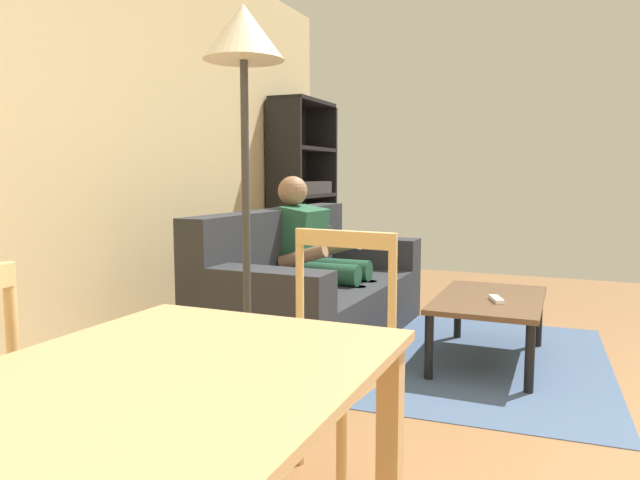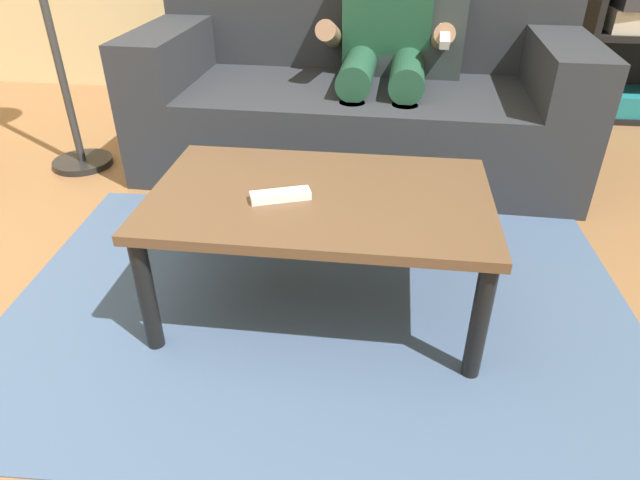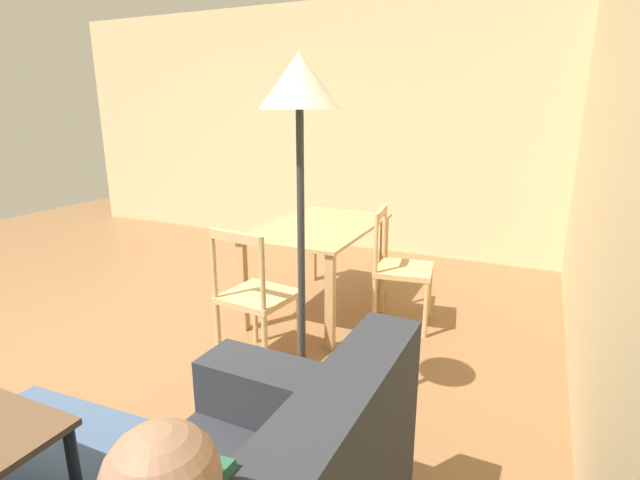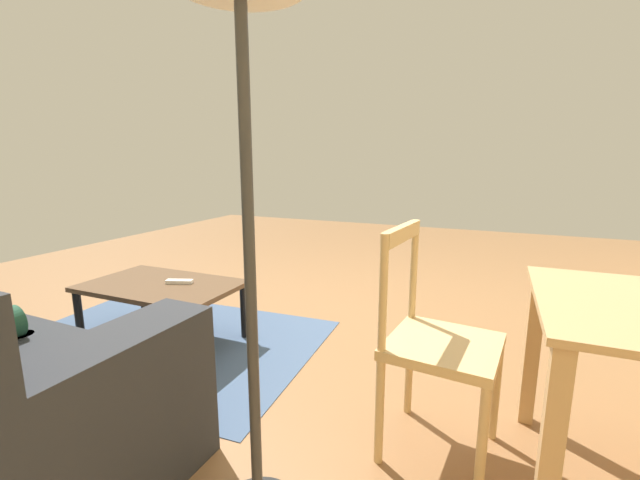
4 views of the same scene
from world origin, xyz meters
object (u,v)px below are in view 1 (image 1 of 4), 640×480
(person_lounging, at_px, (317,255))
(tv_remote, at_px, (496,299))
(dining_table, at_px, (121,449))
(bookshelf, at_px, (302,210))
(floor_lamp, at_px, (244,72))
(coffee_table, at_px, (489,305))
(dining_chair_facing_couch, at_px, (323,368))
(couch, at_px, (311,293))

(person_lounging, height_order, tv_remote, person_lounging)
(person_lounging, distance_m, dining_table, 3.03)
(bookshelf, distance_m, floor_lamp, 3.29)
(dining_table, bearing_deg, floor_lamp, 21.49)
(person_lounging, xyz_separation_m, dining_table, (-2.91, -0.85, 0.04))
(dining_table, bearing_deg, person_lounging, 16.28)
(coffee_table, xyz_separation_m, bookshelf, (1.70, 2.04, 0.43))
(person_lounging, bearing_deg, coffee_table, -96.92)
(coffee_table, bearing_deg, dining_chair_facing_couch, 169.04)
(couch, distance_m, dining_chair_facing_couch, 2.01)
(dining_chair_facing_couch, bearing_deg, coffee_table, -10.96)
(bookshelf, relative_size, dining_table, 1.42)
(tv_remote, height_order, dining_chair_facing_couch, dining_chair_facing_couch)
(couch, distance_m, dining_table, 2.94)
(dining_chair_facing_couch, bearing_deg, dining_table, 179.81)
(dining_table, bearing_deg, dining_chair_facing_couch, -0.19)
(person_lounging, xyz_separation_m, tv_remote, (-0.25, -1.25, -0.16))
(couch, xyz_separation_m, dining_table, (-2.80, -0.85, 0.29))
(tv_remote, distance_m, floor_lamp, 1.94)
(person_lounging, xyz_separation_m, bookshelf, (1.56, 0.84, 0.21))
(dining_table, bearing_deg, couch, 16.87)
(person_lounging, relative_size, dining_table, 0.86)
(couch, relative_size, dining_table, 1.53)
(bookshelf, height_order, floor_lamp, floor_lamp)
(dining_chair_facing_couch, bearing_deg, floor_lamp, 50.12)
(tv_remote, distance_m, dining_chair_facing_couch, 1.72)
(tv_remote, xyz_separation_m, floor_lamp, (-1.19, 0.98, 1.17))
(coffee_table, xyz_separation_m, floor_lamp, (-1.30, 0.93, 1.24))
(tv_remote, height_order, floor_lamp, floor_lamp)
(coffee_table, height_order, tv_remote, tv_remote)
(person_lounging, relative_size, bookshelf, 0.61)
(coffee_table, bearing_deg, dining_table, 172.82)
(couch, distance_m, floor_lamp, 1.86)
(dining_table, relative_size, floor_lamp, 0.70)
(dining_table, xyz_separation_m, floor_lamp, (1.47, 0.58, 0.97))
(person_lounging, xyz_separation_m, dining_chair_facing_couch, (-1.93, -0.85, -0.11))
(floor_lamp, bearing_deg, person_lounging, 10.65)
(couch, xyz_separation_m, tv_remote, (-0.14, -1.25, 0.09))
(coffee_table, bearing_deg, person_lounging, 83.08)
(person_lounging, distance_m, floor_lamp, 1.78)
(person_lounging, height_order, floor_lamp, floor_lamp)
(couch, distance_m, coffee_table, 1.20)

